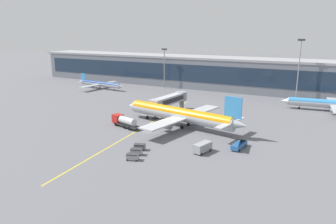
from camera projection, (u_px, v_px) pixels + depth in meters
ground_plane at (148, 131)px, 91.74m from camera, size 700.00×700.00×0.00m
apron_lead_in_line at (142, 128)px, 94.96m from camera, size 7.92×79.66×0.01m
terminal_building at (214, 73)px, 160.48m from camera, size 212.03×19.46×15.53m
main_airliner at (180, 114)px, 95.84m from camera, size 42.92×34.30×11.19m
jet_bridge at (170, 100)px, 111.23m from camera, size 5.13×20.31×6.40m
fuel_tanker at (124, 121)px, 95.79m from camera, size 11.08×5.24×3.25m
crew_van at (203, 147)px, 75.68m from camera, size 3.21×5.35×2.30m
belt_loader at (239, 145)px, 78.19m from camera, size 2.55×7.00×3.49m
baggage_cart_0 at (133, 157)px, 71.18m from camera, size 3.01×2.33×1.48m
baggage_cart_1 at (136, 151)px, 74.24m from camera, size 3.01×2.33×1.48m
baggage_cart_2 at (140, 147)px, 77.30m from camera, size 3.01×2.33×1.48m
commuter_jet_far at (100, 84)px, 159.70m from camera, size 29.50×23.65×6.85m
commuter_jet_near at (332, 104)px, 114.28m from camera, size 34.59×27.68×8.19m
apron_light_mast_0 at (299, 65)px, 130.00m from camera, size 2.80×0.50×24.87m
apron_light_mast_1 at (164, 65)px, 159.48m from camera, size 2.80×0.50×19.66m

